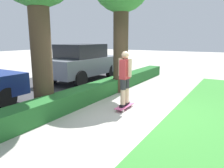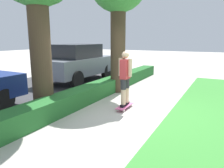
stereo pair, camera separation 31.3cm
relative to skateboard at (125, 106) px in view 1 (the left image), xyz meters
name	(u,v)px [view 1 (the left image)]	position (x,y,z in m)	size (l,w,h in m)	color
ground_plane	(130,111)	(-0.09, -0.21, -0.08)	(60.00, 60.00, 0.00)	#ADA89E
street_asphalt	(29,92)	(-0.09, 3.99, -0.07)	(12.81, 5.00, 0.01)	#38383A
hedge_row	(84,95)	(-0.09, 1.39, 0.16)	(12.81, 0.60, 0.49)	#236028
skateboard	(125,106)	(0.00, 0.00, 0.00)	(0.79, 0.24, 0.10)	#DB5B93
skater_person	(125,77)	(0.00, 0.00, 0.84)	(0.48, 0.40, 1.54)	black
parked_car_middle	(83,62)	(2.76, 3.65, 0.81)	(4.00, 1.88, 1.72)	slate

